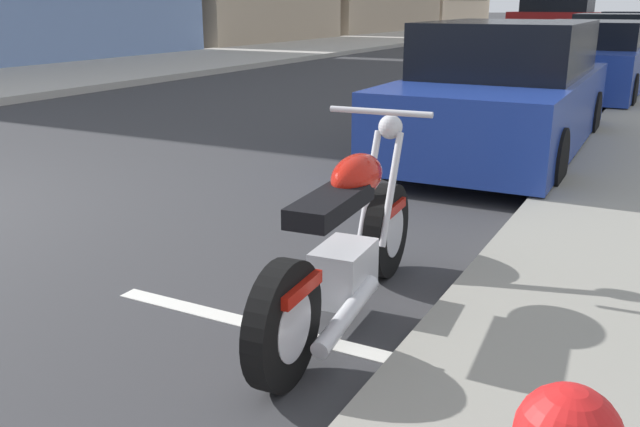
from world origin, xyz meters
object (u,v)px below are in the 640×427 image
object	(u,v)px
parked_car_far_down_curb	(504,94)
parked_car_second_in_row	(608,44)
parked_motorcycle	(346,248)
crossing_truck	(556,16)
parked_car_behind_motorcycle	(626,35)
parked_car_at_intersection	(589,61)

from	to	relation	value
parked_car_far_down_curb	parked_car_second_in_row	world-z (taller)	parked_car_far_down_curb
parked_motorcycle	crossing_truck	distance (m)	36.46
parked_car_far_down_curb	crossing_truck	world-z (taller)	crossing_truck
parked_motorcycle	parked_car_behind_motorcycle	bearing A→B (deg)	-2.94
parked_car_far_down_curb	parked_car_at_intersection	distance (m)	5.80
crossing_truck	parked_car_second_in_row	bearing A→B (deg)	108.32
parked_car_second_in_row	crossing_truck	distance (m)	20.53
parked_car_far_down_curb	crossing_truck	size ratio (longest dim) A/B	0.89
parked_car_behind_motorcycle	parked_car_second_in_row	bearing A→B (deg)	177.56
parked_car_second_in_row	crossing_truck	world-z (taller)	crossing_truck
parked_motorcycle	parked_car_second_in_row	size ratio (longest dim) A/B	0.50
parked_motorcycle	parked_car_second_in_row	xyz separation A→B (m)	(16.11, 0.38, 0.26)
parked_car_at_intersection	crossing_truck	distance (m)	26.10
parked_car_second_in_row	parked_car_behind_motorcycle	bearing A→B (deg)	-0.23
parked_car_at_intersection	crossing_truck	xyz separation A→B (m)	(25.62, 4.97, 0.37)
crossing_truck	parked_car_behind_motorcycle	bearing A→B (deg)	113.58
parked_motorcycle	crossing_truck	xyz separation A→B (m)	(36.10, 5.09, 0.62)
parked_car_behind_motorcycle	crossing_truck	bearing A→B (deg)	15.28
parked_car_second_in_row	parked_car_behind_motorcycle	size ratio (longest dim) A/B	0.99
parked_car_far_down_curb	parked_car_behind_motorcycle	distance (m)	17.62
parked_car_at_intersection	parked_car_behind_motorcycle	world-z (taller)	parked_car_behind_motorcycle
parked_car_at_intersection	crossing_truck	world-z (taller)	crossing_truck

